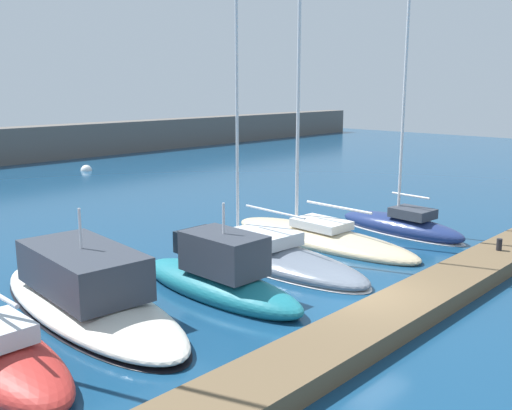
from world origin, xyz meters
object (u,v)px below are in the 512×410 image
Objects in this scene: sailboat_sand_fifth at (320,236)px; dock_bollard at (499,245)px; motorboat_teal_third at (219,277)px; mooring_buoy_white at (86,171)px; sailboat_slate_fourth at (261,252)px; motorboat_ivory_second at (85,293)px; sailboat_navy_sixth at (401,224)px.

sailboat_sand_fifth is 33.80× the size of dock_bollard.
motorboat_teal_third is 7.42m from sailboat_sand_fifth.
motorboat_teal_third is 7.93× the size of mooring_buoy_white.
mooring_buoy_white is 1.98× the size of dock_bollard.
sailboat_slate_fourth is at bearing 90.95° from sailboat_sand_fifth.
sailboat_slate_fourth is (7.30, -0.25, -0.26)m from motorboat_ivory_second.
sailboat_sand_fifth is (7.26, 1.49, -0.35)m from motorboat_teal_third.
motorboat_teal_third is 0.46× the size of sailboat_sand_fifth.
sailboat_sand_fifth is 17.07× the size of mooring_buoy_white.
motorboat_teal_third is at bearing 117.28° from sailboat_slate_fourth.
sailboat_navy_sixth is at bearing 71.06° from dock_bollard.
dock_bollard is at bearing -118.85° from motorboat_teal_third.
sailboat_sand_fifth is (3.60, -0.10, -0.05)m from sailboat_slate_fourth.
sailboat_navy_sixth is at bearing -92.79° from motorboat_ivory_second.
sailboat_sand_fifth is 1.08× the size of sailboat_navy_sixth.
motorboat_ivory_second is 0.49× the size of sailboat_slate_fourth.
sailboat_slate_fourth is 23.36× the size of mooring_buoy_white.
motorboat_ivory_second is 4.07m from motorboat_teal_third.
sailboat_slate_fourth reaches higher than motorboat_teal_third.
sailboat_navy_sixth is (3.70, -1.72, 0.17)m from sailboat_sand_fifth.
mooring_buoy_white is (4.19, 25.78, -0.23)m from sailboat_sand_fifth.
sailboat_slate_fourth reaches higher than mooring_buoy_white.
sailboat_sand_fifth is at bearing -77.81° from motorboat_teal_third.
sailboat_slate_fourth is 1.37× the size of sailboat_sand_fifth.
sailboat_slate_fourth is 3.60m from sailboat_sand_fifth.
motorboat_ivory_second is at bearing 90.69° from sailboat_sand_fifth.
motorboat_ivory_second is at bearing -120.68° from mooring_buoy_white.
sailboat_slate_fourth is at bearing -106.86° from mooring_buoy_white.
motorboat_ivory_second is at bearing 91.98° from sailboat_slate_fourth.
mooring_buoy_white is at bearing 86.13° from dock_bollard.
sailboat_sand_fifth is at bearing -87.64° from sailboat_slate_fourth.
motorboat_ivory_second is at bearing 86.65° from sailboat_navy_sixth.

